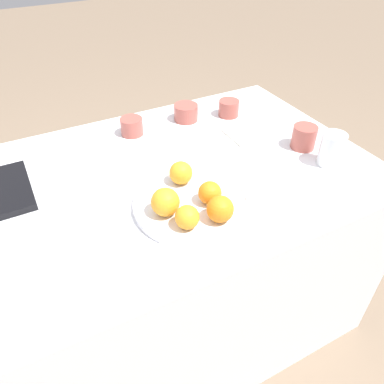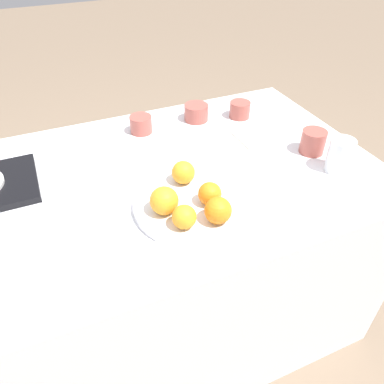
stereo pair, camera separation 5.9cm
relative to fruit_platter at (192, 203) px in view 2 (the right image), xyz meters
name	(u,v)px [view 2 (the right image)]	position (x,y,z in m)	size (l,w,h in m)	color
ground_plane	(147,321)	(-0.13, 0.17, -0.73)	(12.00, 12.00, 0.00)	#7A6651
table	(139,263)	(-0.13, 0.17, -0.37)	(1.54, 0.84, 0.72)	white
fruit_platter	(192,203)	(0.00, 0.00, 0.00)	(0.32, 0.32, 0.02)	silver
orange_0	(164,201)	(-0.08, -0.01, 0.04)	(0.07, 0.07, 0.07)	orange
orange_1	(184,217)	(-0.05, -0.08, 0.04)	(0.06, 0.06, 0.06)	orange
orange_2	(210,194)	(0.04, -0.02, 0.04)	(0.06, 0.06, 0.06)	orange
orange_3	(218,210)	(0.03, -0.09, 0.04)	(0.07, 0.07, 0.07)	orange
orange_4	(183,172)	(0.01, 0.09, 0.04)	(0.07, 0.07, 0.07)	orange
water_glass	(340,155)	(0.48, -0.02, 0.04)	(0.07, 0.07, 0.11)	silver
cup_0	(196,113)	(0.21, 0.45, 0.02)	(0.09, 0.09, 0.06)	#9E4C42
cup_1	(240,110)	(0.37, 0.41, 0.02)	(0.08, 0.08, 0.06)	#9E4C42
cup_2	(141,124)	(0.00, 0.44, 0.02)	(0.08, 0.08, 0.06)	#9E4C42
cup_3	(313,142)	(0.47, 0.10, 0.03)	(0.08, 0.08, 0.08)	#9E4C42
napkin	(256,136)	(0.35, 0.25, -0.01)	(0.14, 0.14, 0.01)	silver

